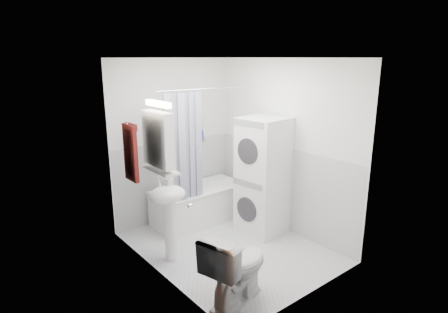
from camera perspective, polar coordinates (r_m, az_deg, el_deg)
floor at (r=5.04m, az=0.71°, el=-13.62°), size 2.60×2.60×0.00m
room_walls at (r=4.53m, az=0.77°, el=3.18°), size 2.60×2.60×2.60m
wainscot at (r=5.00m, az=-1.42°, el=-6.30°), size 1.98×2.58×2.58m
door at (r=3.70m, az=-5.22°, el=-7.47°), size 0.05×2.00×2.00m
bathtub at (r=5.68m, az=-3.87°, el=-7.03°), size 1.38×0.66×0.53m
tub_spout at (r=5.87m, az=-4.22°, el=-0.56°), size 0.04×0.12×0.04m
curtain_rod at (r=5.07m, az=-2.44°, el=10.28°), size 1.56×0.02×0.02m
shower_curtain at (r=4.96m, az=-6.12°, el=1.32°), size 0.55×0.02×1.45m
sink at (r=4.51m, az=-8.47°, el=-7.46°), size 0.44×0.37×1.04m
medicine_cabinet at (r=4.09m, az=-9.96°, el=2.83°), size 0.13×0.50×0.71m
shelf at (r=4.19m, az=-9.56°, el=-2.04°), size 0.18×0.54×0.02m
shower_caddy at (r=5.81m, az=-3.81°, el=2.36°), size 0.22×0.06×0.02m
towel at (r=4.70m, az=-14.04°, el=0.76°), size 0.07×0.30×0.73m
washer_dryer at (r=5.20m, az=5.92°, el=-3.00°), size 0.64×0.63×1.63m
toilet at (r=3.89m, az=1.90°, el=-16.40°), size 0.87×0.63×0.76m
soap_pump at (r=4.47m, az=-8.37°, el=-4.26°), size 0.08×0.17×0.08m
shelf_bottle at (r=4.05m, az=-8.54°, el=-1.88°), size 0.07×0.18×0.07m
shelf_cup at (r=4.27m, az=-10.39°, el=-0.86°), size 0.10×0.09×0.10m
shampoo_a at (r=5.76m, az=-4.44°, el=3.00°), size 0.13×0.17×0.13m
shampoo_b at (r=5.83m, az=-3.47°, el=2.91°), size 0.08×0.21×0.08m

